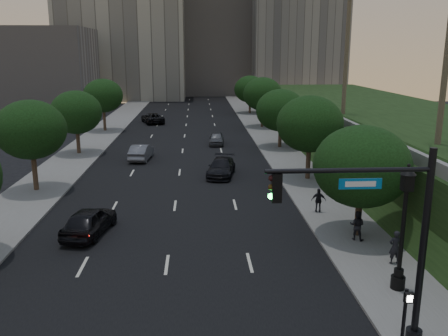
{
  "coord_description": "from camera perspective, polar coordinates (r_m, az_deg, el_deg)",
  "views": [
    {
      "loc": [
        1.54,
        -16.11,
        9.96
      ],
      "look_at": [
        3.02,
        9.77,
        3.6
      ],
      "focal_mm": 38.0,
      "sensor_mm": 36.0,
      "label": 1
    }
  ],
  "objects": [
    {
      "name": "pedestrian_signal",
      "position": [
        17.27,
        20.95,
        -16.29
      ],
      "size": [
        0.3,
        0.33,
        2.5
      ],
      "color": "black",
      "rests_on": "ground"
    },
    {
      "name": "embankment",
      "position": [
        49.27,
        21.35,
        3.54
      ],
      "size": [
        18.0,
        90.0,
        4.0
      ],
      "primitive_type": "cube",
      "color": "black",
      "rests_on": "ground"
    },
    {
      "name": "pedestrian_b",
      "position": [
        26.44,
        15.71,
        -6.66
      ],
      "size": [
        0.99,
        0.92,
        1.62
      ],
      "primitive_type": "imported",
      "rotation": [
        0.0,
        0.0,
        2.62
      ],
      "color": "black",
      "rests_on": "sidewalk_right"
    },
    {
      "name": "sedan_near_right",
      "position": [
        38.99,
        -0.33,
        0.07
      ],
      "size": [
        2.86,
        5.19,
        1.42
      ],
      "primitive_type": "imported",
      "rotation": [
        0.0,
        0.0,
        -0.18
      ],
      "color": "black",
      "rests_on": "ground"
    },
    {
      "name": "sedan_far_right",
      "position": [
        52.36,
        -0.91,
        3.57
      ],
      "size": [
        1.84,
        4.06,
        1.35
      ],
      "primitive_type": "imported",
      "rotation": [
        0.0,
        0.0,
        -0.06
      ],
      "color": "#4B4D52",
      "rests_on": "ground"
    },
    {
      "name": "parapet_wall",
      "position": [
        46.04,
        11.88,
        6.5
      ],
      "size": [
        0.35,
        90.0,
        0.7
      ],
      "primitive_type": "cube",
      "color": "slate",
      "rests_on": "embankment"
    },
    {
      "name": "pedestrian_c",
      "position": [
        30.34,
        11.32,
        -3.83
      ],
      "size": [
        0.96,
        0.57,
        1.53
      ],
      "primitive_type": "imported",
      "rotation": [
        0.0,
        0.0,
        2.91
      ],
      "color": "black",
      "rests_on": "sidewalk_right"
    },
    {
      "name": "road_surface",
      "position": [
        47.2,
        -5.08,
        1.56
      ],
      "size": [
        16.0,
        140.0,
        0.02
      ],
      "primitive_type": "cube",
      "color": "black",
      "rests_on": "ground"
    },
    {
      "name": "tree_right_e",
      "position": [
        78.82,
        3.15,
        9.45
      ],
      "size": [
        5.2,
        5.2,
        6.24
      ],
      "color": "#38281C",
      "rests_on": "ground"
    },
    {
      "name": "ground",
      "position": [
        19.0,
        -7.83,
        -17.97
      ],
      "size": [
        160.0,
        160.0,
        0.0
      ],
      "primitive_type": "plane",
      "color": "black",
      "rests_on": "ground"
    },
    {
      "name": "tree_left_b",
      "position": [
        36.51,
        -22.23,
        4.28
      ],
      "size": [
        5.0,
        5.0,
        6.71
      ],
      "color": "#38281C",
      "rests_on": "ground"
    },
    {
      "name": "office_block_right",
      "position": [
        114.62,
        8.43,
        17.67
      ],
      "size": [
        20.0,
        22.0,
        36.0
      ],
      "primitive_type": "cube",
      "color": "gray",
      "rests_on": "ground"
    },
    {
      "name": "traffic_signal_mast",
      "position": [
        16.93,
        19.49,
        -8.85
      ],
      "size": [
        5.68,
        0.56,
        7.0
      ],
      "color": "black",
      "rests_on": "ground"
    },
    {
      "name": "sedan_far_left",
      "position": [
        69.01,
        -8.58,
        5.97
      ],
      "size": [
        4.04,
        5.93,
        1.51
      ],
      "primitive_type": "imported",
      "rotation": [
        0.0,
        0.0,
        3.45
      ],
      "color": "black",
      "rests_on": "ground"
    },
    {
      "name": "sedan_near_left",
      "position": [
        27.62,
        -15.9,
        -6.16
      ],
      "size": [
        2.69,
        4.9,
        1.58
      ],
      "primitive_type": "imported",
      "rotation": [
        0.0,
        0.0,
        2.95
      ],
      "color": "black",
      "rests_on": "ground"
    },
    {
      "name": "sidewalk_left",
      "position": [
        48.61,
        -17.25,
        1.43
      ],
      "size": [
        4.5,
        140.0,
        0.15
      ],
      "primitive_type": "cube",
      "color": "slate",
      "rests_on": "ground"
    },
    {
      "name": "sidewalk_right",
      "position": [
        47.95,
        7.26,
        1.78
      ],
      "size": [
        4.5,
        140.0,
        0.15
      ],
      "primitive_type": "cube",
      "color": "slate",
      "rests_on": "ground"
    },
    {
      "name": "street_lamp",
      "position": [
        21.16,
        20.67,
        -7.4
      ],
      "size": [
        0.64,
        0.64,
        5.62
      ],
      "color": "black",
      "rests_on": "ground"
    },
    {
      "name": "sedan_mid_left",
      "position": [
        45.52,
        -9.93,
        1.91
      ],
      "size": [
        2.06,
        4.71,
        1.5
      ],
      "primitive_type": "imported",
      "rotation": [
        0.0,
        0.0,
        3.04
      ],
      "color": "#5A5B62",
      "rests_on": "ground"
    },
    {
      "name": "office_block_filler",
      "position": [
        90.46,
        -21.41,
        10.99
      ],
      "size": [
        18.0,
        16.0,
        14.0
      ],
      "primitive_type": "cube",
      "color": "#9E9790",
      "rests_on": "ground"
    },
    {
      "name": "tree_right_d",
      "position": [
        63.95,
        4.66,
        8.86
      ],
      "size": [
        5.2,
        5.2,
        6.74
      ],
      "color": "#38281C",
      "rests_on": "ground"
    },
    {
      "name": "pedestrian_a",
      "position": [
        24.13,
        19.89,
        -8.95
      ],
      "size": [
        0.6,
        0.4,
        1.65
      ],
      "primitive_type": "imported",
      "rotation": [
        0.0,
        0.0,
        3.14
      ],
      "color": "black",
      "rests_on": "sidewalk_right"
    },
    {
      "name": "tree_right_b",
      "position": [
        37.55,
        10.29,
        5.23
      ],
      "size": [
        5.2,
        5.2,
        6.74
      ],
      "color": "#38281C",
      "rests_on": "ground"
    },
    {
      "name": "tree_left_c",
      "position": [
        48.91,
        -17.38,
        6.41
      ],
      "size": [
        5.0,
        5.0,
        6.34
      ],
      "color": "#38281C",
      "rests_on": "ground"
    },
    {
      "name": "tree_right_a",
      "position": [
        26.33,
        16.24,
        0.19
      ],
      "size": [
        5.2,
        5.2,
        6.24
      ],
      "color": "#38281C",
      "rests_on": "ground"
    },
    {
      "name": "office_block_mid",
      "position": [
        118.23,
        -1.16,
        15.26
      ],
      "size": [
        22.0,
        18.0,
        26.0
      ],
      "primitive_type": "cube",
      "color": "#9E9790",
      "rests_on": "ground"
    },
    {
      "name": "tree_right_c",
      "position": [
        50.24,
        6.83,
        6.9
      ],
      "size": [
        5.2,
        5.2,
        6.24
      ],
      "color": "#38281C",
      "rests_on": "ground"
    },
    {
      "name": "office_block_left",
      "position": [
        109.39,
        -11.95,
        16.67
      ],
      "size": [
        26.0,
        20.0,
        32.0
      ],
      "primitive_type": "cube",
      "color": "gray",
      "rests_on": "ground"
    },
    {
      "name": "tree_left_d",
      "position": [
        62.48,
        -14.35,
        8.42
      ],
      "size": [
        5.0,
        5.0,
        6.71
      ],
      "color": "#38281C",
      "rests_on": "ground"
    }
  ]
}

